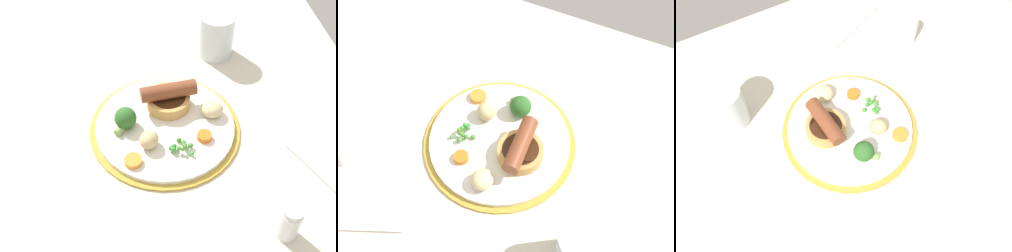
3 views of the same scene
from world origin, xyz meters
TOP-DOWN VIEW (x-y plane):
  - dining_table at (0.00, 0.00)cm, footprint 110.00×80.00cm
  - dinner_plate at (4.56, 2.48)cm, footprint 28.57×28.57cm
  - sausage_pudding at (9.42, 0.98)cm, footprint 8.36×10.88cm
  - pea_pile at (-1.90, 0.64)cm, footprint 4.26×4.53cm
  - broccoli_floret_near at (5.51, 9.80)cm, footprint 4.92×4.59cm
  - potato_chunk_0 at (5.68, -6.89)cm, footprint 4.52×4.70cm
  - potato_chunk_1 at (0.27, 6.14)cm, footprint 5.03×4.96cm
  - carrot_slice_0 at (-3.37, 9.47)cm, footprint 4.37×4.37cm
  - carrot_slice_1 at (-0.33, -4.10)cm, footprint 3.83×3.83cm
  - fork at (-11.52, -23.12)cm, footprint 17.20×8.48cm
  - drinking_glass at (25.37, -12.26)cm, footprint 7.70×7.70cm
  - salt_shaker at (-20.59, -12.75)cm, footprint 3.39×3.39cm

SIDE VIEW (x-z plane):
  - dining_table at x=0.00cm, z-range 0.00..3.00cm
  - fork at x=-11.52cm, z-range 3.00..3.60cm
  - dinner_plate at x=4.56cm, z-range 2.87..4.27cm
  - carrot_slice_0 at x=-3.37cm, z-range 4.40..5.37cm
  - carrot_slice_1 at x=-0.33cm, z-range 4.40..5.47cm
  - pea_pile at x=-1.90cm, z-range 4.50..6.17cm
  - potato_chunk_0 at x=5.68cm, z-range 4.40..7.31cm
  - potato_chunk_1 at x=0.27cm, z-range 4.40..7.64cm
  - broccoli_floret_near at x=5.51cm, z-range 4.33..8.48cm
  - salt_shaker at x=-20.59cm, z-range 2.96..10.10cm
  - sausage_pudding at x=9.42cm, z-range 3.89..9.34cm
  - drinking_glass at x=25.37cm, z-range 3.00..12.92cm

